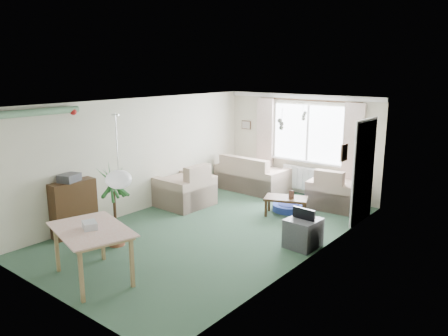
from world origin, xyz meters
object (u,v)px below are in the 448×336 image
Objects in this scene: tv_cube at (303,233)px; pet_bed at (288,207)px; sofa at (253,173)px; armchair_corner at (334,187)px; armchair_left at (184,184)px; coffee_table at (286,206)px; bookshelf at (74,208)px; dining_table at (93,255)px; houseplant at (115,206)px.

tv_cube is 1.96m from pet_bed.
sofa is 2.58× the size of pet_bed.
armchair_left reaches higher than armchair_corner.
coffee_table is 4.17m from bookshelf.
dining_table reaches higher than pet_bed.
armchair_left is at bearing 105.23° from houseplant.
armchair_left is 2.34m from pet_bed.
bookshelf is 4.37m from pet_bed.
armchair_left reaches higher than tv_cube.
pet_bed is at bearing 152.90° from sofa.
pet_bed is at bearing 110.03° from coffee_table.
sofa reaches higher than dining_table.
bookshelf is (-2.47, -3.35, 0.31)m from coffee_table.
bookshelf is at bearing -146.06° from tv_cube.
houseplant is at bearing 59.42° from armchair_corner.
pet_bed is at bearing 130.68° from tv_cube.
armchair_corner is at bearing 58.05° from bookshelf.
dining_table is at bearing 24.37° from armchair_left.
armchair_left is 3.24m from tv_cube.
sofa is 4.60m from bookshelf.
armchair_corner reaches higher than tv_cube.
dining_table is at bearing 71.03° from armchair_corner.
armchair_corner reaches higher than sofa.
sofa is 1.47× the size of dining_table.
armchair_corner is 5.47m from dining_table.
dining_table is 4.53m from pet_bed.
armchair_corner is 0.83× the size of dining_table.
bookshelf is 0.72× the size of houseplant.
armchair_corner is 5.41m from bookshelf.
houseplant reaches higher than pet_bed.
pet_bed is at bearing 82.25° from dining_table.
pet_bed is (-1.19, 1.54, -0.18)m from tv_cube.
houseplant is 1.28m from dining_table.
dining_table is (0.76, -0.99, -0.33)m from houseplant.
bookshelf is at bearing -5.92° from armchair_left.
armchair_corner is 3.31m from armchair_left.
dining_table is 3.44m from tv_cube.
armchair_left is 0.89× the size of dining_table.
sofa is at bearing 150.72° from pet_bed.
armchair_left is 2.56m from bookshelf.
tv_cube is (2.74, -2.41, -0.19)m from sofa.
houseplant is at bearing 127.48° from dining_table.
armchair_corner is 0.98× the size of bookshelf.
sofa is 3.23× the size of tv_cube.
armchair_corner reaches higher than pet_bed.
houseplant is at bearing -111.35° from pet_bed.
pet_bed is (1.55, -0.87, -0.37)m from sofa.
coffee_table is 1.64m from tv_cube.
dining_table is (0.94, -5.35, -0.07)m from sofa.
armchair_left is at bearing 112.65° from dining_table.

